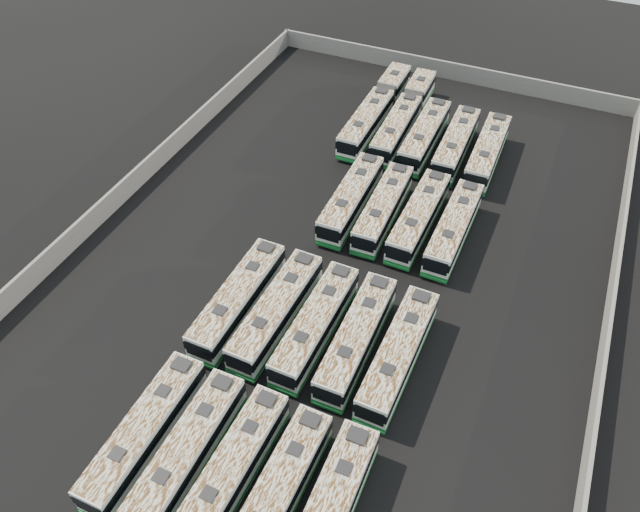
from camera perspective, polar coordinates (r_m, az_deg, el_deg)
The scene contains 20 objects.
ground at distance 54.54m, azimuth 1.34°, elevation -0.92°, with size 140.00×140.00×0.00m, color black.
perimeter_wall at distance 53.77m, azimuth 1.35°, elevation -0.10°, with size 45.20×73.20×2.20m.
bus_front_far_left at distance 44.31m, azimuth -15.70°, elevation -15.24°, with size 2.45×11.46×3.23m.
bus_front_left at distance 42.93m, azimuth -12.07°, elevation -17.17°, with size 2.45×11.46×3.23m.
bus_front_center at distance 41.94m, azimuth -8.02°, elevation -18.76°, with size 2.60×11.27×3.16m.
bus_front_right at distance 40.96m, azimuth -3.90°, elevation -20.86°, with size 2.57×11.33×3.18m.
bus_midfront_far_left at distance 50.01m, azimuth -7.47°, elevation -3.97°, with size 2.58×11.76×3.31m.
bus_midfront_left at distance 48.90m, azimuth -4.00°, elevation -5.09°, with size 2.75×11.72×3.29m.
bus_midfront_center at distance 47.96m, azimuth -0.41°, elevation -6.31°, with size 2.60×11.50×3.23m.
bus_midfront_right at distance 47.22m, azimuth 3.36°, elevation -7.52°, with size 2.56×11.55×3.25m.
bus_midfront_far_right at distance 46.56m, azimuth 7.16°, elevation -8.93°, with size 2.64×11.66×3.27m.
bus_midback_left at distance 58.85m, azimuth 2.85°, elevation 5.25°, with size 2.64×11.61×3.26m.
bus_midback_center at distance 58.07m, azimuth 5.78°, elevation 4.35°, with size 2.62×11.27×3.16m.
bus_midback_right at distance 57.48m, azimuth 9.00°, elevation 3.52°, with size 2.63×11.50×3.23m.
bus_midback_far_right at distance 56.93m, azimuth 12.12°, elevation 2.49°, with size 2.53×11.35×3.19m.
bus_back_far_left at distance 72.03m, azimuth 5.10°, elevation 13.19°, with size 2.53×17.87×3.24m.
bus_back_left at distance 71.34m, azimuth 7.70°, elevation 12.60°, with size 2.80×17.53×3.17m.
bus_back_center at distance 68.17m, azimuth 9.51°, elevation 10.77°, with size 2.51×11.60×3.27m.
bus_back_right at distance 67.55m, azimuth 12.29°, elevation 9.96°, with size 2.59×11.42×3.21m.
bus_back_far_right at distance 67.09m, azimuth 15.04°, elevation 9.16°, with size 2.58×11.50×3.23m.
Camera 1 is at (14.39, -35.57, 38.76)m, focal length 35.00 mm.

